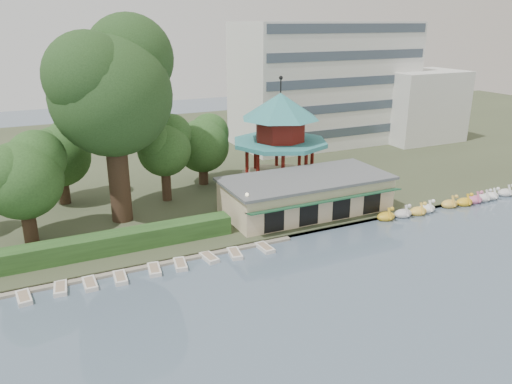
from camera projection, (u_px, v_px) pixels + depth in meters
ground_plane at (345, 347)px, 33.04m from camera, size 220.00×220.00×0.00m
shore at (151, 159)px, 77.40m from camera, size 220.00×70.00×0.40m
embankment at (240, 245)px, 47.77m from camera, size 220.00×0.60×0.30m
dock at (113, 271)px, 42.83m from camera, size 34.00×1.60×0.24m
boathouse at (306, 194)px, 55.09m from camera, size 18.60×9.39×3.90m
pavilion at (280, 130)px, 62.80m from camera, size 12.40×12.40×13.50m
office_building at (341, 87)px, 84.97m from camera, size 38.00×18.00×20.00m
hedge at (70, 250)px, 44.05m from camera, size 30.00×2.00×1.80m
lamp_post at (247, 206)px, 48.79m from camera, size 0.36×0.36×4.28m
big_tree at (112, 85)px, 48.80m from camera, size 13.17×12.27×20.96m
small_trees at (88, 159)px, 53.41m from camera, size 39.44×17.27×10.54m
swan_boats at (452, 204)px, 57.79m from camera, size 20.66×2.10×1.92m
moored_rowboats at (107, 280)px, 41.31m from camera, size 29.65×2.79×0.36m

